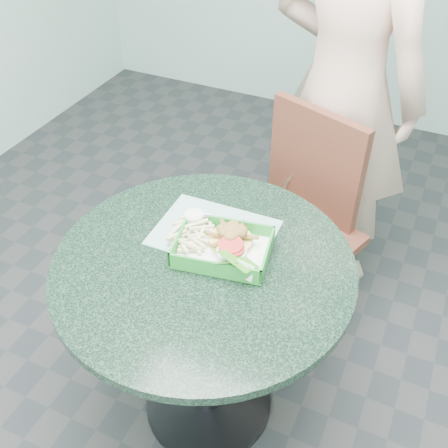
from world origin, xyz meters
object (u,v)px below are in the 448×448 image
at_px(dining_chair, 303,212).
at_px(crab_sandwich, 232,241).
at_px(sauce_ramekin, 201,220).
at_px(food_basket, 223,255).
at_px(diner_person, 351,35).
at_px(cafe_table, 205,304).

distance_m(dining_chair, crab_sandwich, 0.61).
distance_m(crab_sandwich, sauce_ramekin, 0.14).
xyz_separation_m(food_basket, crab_sandwich, (0.01, 0.04, 0.03)).
relative_size(dining_chair, sauce_ramekin, 15.03).
relative_size(dining_chair, crab_sandwich, 7.07).
height_order(dining_chair, food_basket, dining_chair).
xyz_separation_m(dining_chair, crab_sandwich, (-0.07, -0.55, 0.27)).
distance_m(dining_chair, diner_person, 0.69).
height_order(diner_person, sauce_ramekin, diner_person).
xyz_separation_m(dining_chair, diner_person, (0.02, 0.30, 0.61)).
relative_size(food_basket, crab_sandwich, 2.09).
relative_size(cafe_table, diner_person, 0.39).
distance_m(diner_person, crab_sandwich, 0.92).
height_order(cafe_table, food_basket, food_basket).
distance_m(diner_person, sauce_ramekin, 0.90).
relative_size(diner_person, crab_sandwich, 17.45).
bearing_deg(cafe_table, dining_chair, 79.00).
height_order(cafe_table, diner_person, diner_person).
height_order(diner_person, food_basket, diner_person).
distance_m(diner_person, food_basket, 0.97).
relative_size(cafe_table, food_basket, 3.29).
xyz_separation_m(diner_person, food_basket, (-0.11, -0.89, -0.38)).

